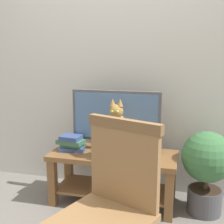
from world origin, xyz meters
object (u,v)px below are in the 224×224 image
at_px(wooden_chair, 111,198).
at_px(potted_plant, 207,166).
at_px(media_box, 117,154).
at_px(tv, 116,119).
at_px(cat, 117,131).
at_px(tv_stand, 113,169).
at_px(book_stack, 72,143).

height_order(wooden_chair, potted_plant, wooden_chair).
xyz_separation_m(media_box, potted_plant, (0.74, 0.12, -0.08)).
bearing_deg(tv, cat, -73.41).
height_order(tv_stand, wooden_chair, wooden_chair).
bearing_deg(cat, tv_stand, 118.51).
relative_size(wooden_chair, potted_plant, 1.39).
distance_m(tv_stand, book_stack, 0.44).
height_order(tv_stand, book_stack, book_stack).
relative_size(tv_stand, cat, 2.53).
bearing_deg(media_box, cat, -85.03).
bearing_deg(tv, media_box, -72.68).
height_order(book_stack, potted_plant, potted_plant).
bearing_deg(wooden_chair, media_box, 101.39).
bearing_deg(tv, tv_stand, -90.02).
height_order(media_box, wooden_chair, wooden_chair).
xyz_separation_m(wooden_chair, book_stack, (-0.63, 0.96, -0.03)).
height_order(tv, wooden_chair, tv).
bearing_deg(tv_stand, media_box, -58.99).
distance_m(cat, wooden_chair, 0.90).
xyz_separation_m(tv, wooden_chair, (0.24, -1.07, -0.20)).
relative_size(media_box, book_stack, 1.43).
distance_m(tv_stand, potted_plant, 0.81).
bearing_deg(cat, tv, 106.59).
distance_m(book_stack, potted_plant, 1.20).
height_order(wooden_chair, book_stack, wooden_chair).
relative_size(media_box, wooden_chair, 0.38).
relative_size(tv_stand, tv, 1.39).
xyz_separation_m(media_box, wooden_chair, (0.18, -0.88, 0.06)).
bearing_deg(tv, wooden_chair, -77.53).
distance_m(tv, cat, 0.22).
bearing_deg(potted_plant, tv, 175.14).
distance_m(cat, potted_plant, 0.81).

